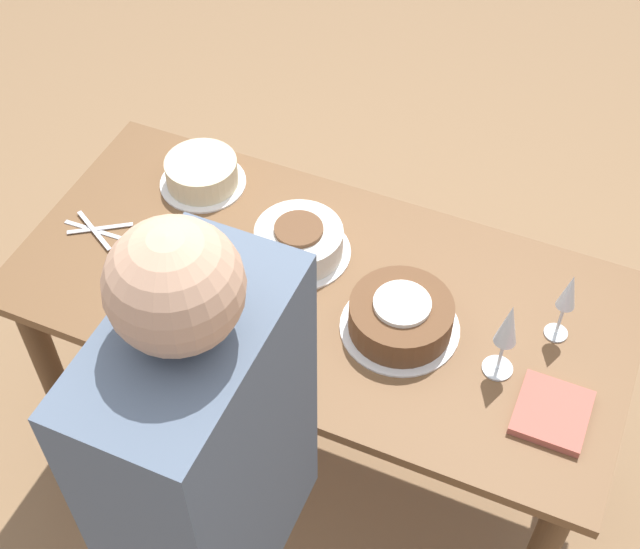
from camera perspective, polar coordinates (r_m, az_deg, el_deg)
name	(u,v)px	position (r m, az deg, el deg)	size (l,w,h in m)	color
ground_plane	(320,447)	(2.82, 0.00, -10.98)	(12.00, 12.00, 0.00)	#8E6B47
dining_table	(320,321)	(2.29, 0.00, -2.97)	(1.53, 0.73, 0.77)	brown
cake_center_white	(299,241)	(2.24, -1.35, 2.13)	(0.26, 0.26, 0.09)	white
cake_front_chocolate	(401,317)	(2.08, 5.19, -2.70)	(0.28, 0.28, 0.10)	white
cake_back_decorated	(202,173)	(2.44, -7.57, 6.46)	(0.23, 0.23, 0.08)	white
wine_glass_near	(508,328)	(1.96, 11.93, -3.38)	(0.07, 0.07, 0.23)	silver
wine_glass_far	(568,295)	(2.06, 15.60, -1.28)	(0.06, 0.06, 0.21)	silver
dessert_plate_left	(171,276)	(2.24, -9.54, -0.12)	(0.18, 0.18, 0.01)	beige
fork_pile	(96,230)	(2.39, -14.14, 2.81)	(0.17, 0.11, 0.01)	silver
napkin_stack	(552,412)	(2.03, 14.63, -8.53)	(0.16, 0.17, 0.02)	#B75B4C
person_cutting	(214,495)	(1.62, -6.77, -13.82)	(0.22, 0.40, 1.67)	#2D334C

